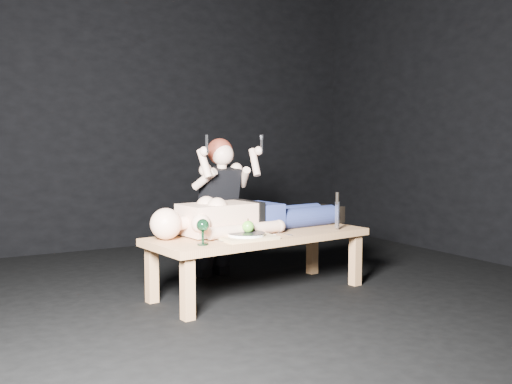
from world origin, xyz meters
TOP-DOWN VIEW (x-y plane):
  - ground at (0.00, 0.00)m, footprint 5.00×5.00m
  - back_wall at (0.00, 2.50)m, footprint 5.00×0.00m
  - table at (0.06, 0.14)m, footprint 1.73×0.83m
  - lying_man at (0.10, 0.27)m, footprint 1.80×0.75m
  - kneeling_woman at (0.01, 0.79)m, footprint 0.71×0.78m
  - serving_tray at (-0.15, -0.05)m, footprint 0.39×0.29m
  - plate at (-0.15, -0.05)m, footprint 0.26×0.26m
  - apple at (-0.12, -0.03)m, footprint 0.08×0.08m
  - goblet at (-0.50, -0.11)m, footprint 0.09×0.09m
  - fork_flat at (-0.32, -0.09)m, footprint 0.09×0.17m
  - knife_flat at (0.19, -0.01)m, footprint 0.05×0.18m
  - spoon_flat at (0.06, 0.06)m, footprint 0.16×0.11m
  - carving_knife at (0.67, -0.01)m, footprint 0.04×0.05m

SIDE VIEW (x-z plane):
  - ground at x=0.00m, z-range 0.00..0.00m
  - table at x=0.06m, z-range 0.00..0.45m
  - fork_flat at x=-0.32m, z-range 0.45..0.46m
  - knife_flat at x=0.19m, z-range 0.45..0.46m
  - spoon_flat at x=0.06m, z-range 0.45..0.46m
  - serving_tray at x=-0.15m, z-range 0.45..0.47m
  - plate at x=-0.15m, z-range 0.47..0.49m
  - apple at x=-0.12m, z-range 0.49..0.58m
  - goblet at x=-0.50m, z-range 0.45..0.62m
  - lying_man at x=0.10m, z-range 0.45..0.73m
  - kneeling_woman at x=0.01m, z-range 0.00..1.18m
  - carving_knife at x=0.67m, z-range 0.45..0.74m
  - back_wall at x=0.00m, z-range -1.00..4.00m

